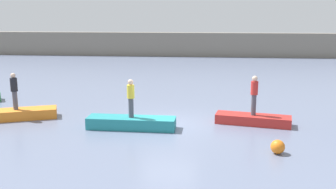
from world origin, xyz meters
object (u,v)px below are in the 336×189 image
at_px(rowboat_orange, 16,114).
at_px(mooring_buoy, 278,147).
at_px(person_dark_shirt, 14,89).
at_px(rowboat_red, 253,120).
at_px(person_yellow_shirt, 131,96).
at_px(person_red_shirt, 254,93).
at_px(rowboat_teal, 131,123).

bearing_deg(rowboat_orange, mooring_buoy, -37.38).
bearing_deg(mooring_buoy, person_dark_shirt, 163.30).
distance_m(rowboat_orange, person_dark_shirt, 1.20).
relative_size(rowboat_red, person_dark_shirt, 1.91).
xyz_separation_m(rowboat_red, mooring_buoy, (0.43, -3.65, 0.04)).
distance_m(person_yellow_shirt, mooring_buoy, 6.40).
height_order(person_dark_shirt, person_yellow_shirt, person_dark_shirt).
distance_m(person_red_shirt, mooring_buoy, 3.86).
distance_m(rowboat_teal, mooring_buoy, 6.28).
bearing_deg(rowboat_teal, person_dark_shirt, 171.56).
bearing_deg(rowboat_red, person_yellow_shirt, -156.32).
bearing_deg(person_dark_shirt, person_red_shirt, 1.05).
relative_size(person_yellow_shirt, person_red_shirt, 0.93).
bearing_deg(rowboat_orange, person_yellow_shirt, -30.34).
height_order(rowboat_red, person_yellow_shirt, person_yellow_shirt).
bearing_deg(mooring_buoy, person_red_shirt, 96.78).
height_order(person_red_shirt, mooring_buoy, person_red_shirt).
bearing_deg(mooring_buoy, rowboat_teal, 156.81).
bearing_deg(rowboat_orange, person_red_shirt, -19.63).
height_order(rowboat_teal, mooring_buoy, same).
distance_m(rowboat_orange, rowboat_teal, 5.79).
bearing_deg(person_red_shirt, rowboat_teal, -167.62).
bearing_deg(person_yellow_shirt, rowboat_teal, 0.00).
distance_m(rowboat_teal, person_red_shirt, 5.60).
xyz_separation_m(person_yellow_shirt, person_red_shirt, (5.34, 1.17, -0.00)).
bearing_deg(rowboat_orange, rowboat_red, -19.63).
bearing_deg(person_dark_shirt, rowboat_red, 1.05).
distance_m(rowboat_teal, rowboat_red, 5.47).
height_order(rowboat_red, person_dark_shirt, person_dark_shirt).
distance_m(rowboat_orange, person_yellow_shirt, 5.91).
xyz_separation_m(person_red_shirt, mooring_buoy, (0.43, -3.65, -1.18)).
relative_size(person_red_shirt, mooring_buoy, 3.50).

